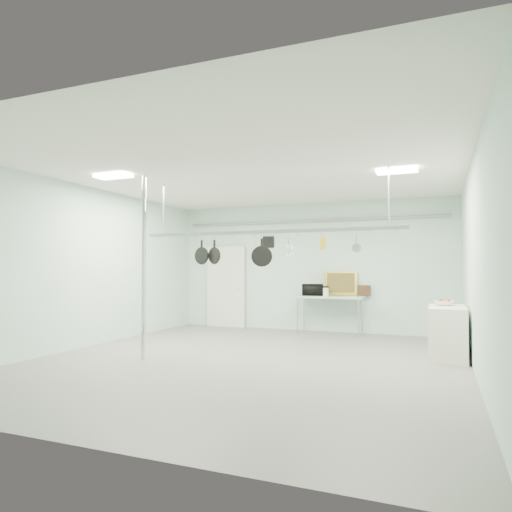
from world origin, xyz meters
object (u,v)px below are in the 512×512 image
at_px(coffee_canister, 326,292).
at_px(skillet_left, 202,252).
at_px(chrome_pole, 144,266).
at_px(side_cabinet, 447,333).
at_px(skillet_mid, 214,252).
at_px(microwave, 313,290).
at_px(pot_rack, 265,230).
at_px(fruit_bowl, 444,303).
at_px(skillet_right, 262,252).
at_px(prep_table, 330,299).

relative_size(coffee_canister, skillet_left, 0.45).
xyz_separation_m(chrome_pole, side_cabinet, (4.85, 2.00, -1.15)).
bearing_deg(side_cabinet, skillet_mid, -164.43).
bearing_deg(microwave, pot_rack, 76.23).
bearing_deg(coffee_canister, skillet_mid, -112.23).
bearing_deg(pot_rack, side_cabinet, 20.45).
bearing_deg(fruit_bowl, skillet_right, -156.48).
distance_m(chrome_pole, skillet_mid, 1.30).
xyz_separation_m(fruit_bowl, skillet_right, (-2.96, -1.29, 0.90)).
xyz_separation_m(chrome_pole, pot_rack, (1.90, 0.90, 0.63)).
distance_m(coffee_canister, skillet_mid, 3.58).
relative_size(microwave, skillet_right, 1.02).
height_order(coffee_canister, skillet_left, skillet_left).
relative_size(pot_rack, fruit_bowl, 13.63).
height_order(pot_rack, fruit_bowl, pot_rack).
xyz_separation_m(microwave, fruit_bowl, (2.90, -1.97, -0.10)).
distance_m(pot_rack, coffee_canister, 3.46).
distance_m(pot_rack, skillet_right, 0.40).
height_order(chrome_pole, prep_table, chrome_pole).
xyz_separation_m(coffee_canister, skillet_right, (-0.38, -3.22, 0.84)).
bearing_deg(chrome_pole, prep_table, 61.29).
bearing_deg(coffee_canister, pot_rack, -95.63).
bearing_deg(side_cabinet, microwave, 143.88).
relative_size(coffee_canister, skillet_right, 0.40).
bearing_deg(coffee_canister, skillet_right, -96.78).
relative_size(prep_table, skillet_left, 3.67).
xyz_separation_m(coffee_canister, fruit_bowl, (2.58, -1.93, -0.06)).
relative_size(prep_table, pot_rack, 0.33).
relative_size(prep_table, coffee_canister, 8.14).
height_order(prep_table, side_cabinet, prep_table).
distance_m(skillet_left, skillet_right, 1.20).
relative_size(chrome_pole, fruit_bowl, 9.09).
relative_size(microwave, skillet_left, 1.15).
xyz_separation_m(prep_table, fruit_bowl, (2.50, -2.01, 0.11)).
xyz_separation_m(microwave, skillet_right, (-0.06, -3.26, 0.80)).
height_order(chrome_pole, microwave, chrome_pole).
distance_m(coffee_canister, skillet_left, 3.68).
xyz_separation_m(prep_table, skillet_mid, (-1.40, -3.30, 1.03)).
xyz_separation_m(side_cabinet, skillet_left, (-4.21, -1.10, 1.42)).
relative_size(prep_table, microwave, 3.20).
distance_m(pot_rack, microwave, 3.47).
relative_size(side_cabinet, skillet_mid, 2.65).
relative_size(microwave, coffee_canister, 2.54).
bearing_deg(prep_table, chrome_pole, -118.71).
height_order(skillet_left, skillet_right, same).
distance_m(coffee_canister, skillet_right, 3.34).
bearing_deg(coffee_canister, side_cabinet, -38.78).
relative_size(skillet_left, skillet_right, 0.88).
bearing_deg(skillet_mid, coffee_canister, 91.73).
bearing_deg(microwave, skillet_mid, 59.20).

